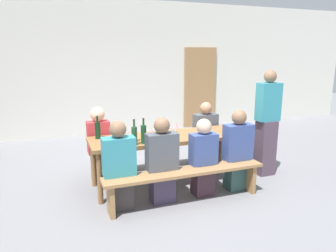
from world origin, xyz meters
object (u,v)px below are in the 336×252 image
at_px(bench_near, 186,177).
at_px(wine_glass_1, 156,127).
at_px(wine_glass_0, 228,127).
at_px(seated_guest_near_0, 119,168).
at_px(wine_glass_3, 176,125).
at_px(standing_host, 267,125).
at_px(bench_far, 154,149).
at_px(wine_bottle_1, 98,130).
at_px(seated_guest_far_0, 99,145).
at_px(wine_glass_2, 122,133).
at_px(seated_guest_near_3, 237,152).
at_px(seated_guest_near_1, 162,163).
at_px(wooden_door, 200,88).
at_px(wine_bottle_2, 144,134).
at_px(seated_guest_near_2, 203,159).
at_px(seated_guest_far_1, 205,136).
at_px(wine_bottle_0, 134,134).
at_px(tasting_table, 168,141).
at_px(wine_bottle_3, 134,135).

xyz_separation_m(bench_near, wine_glass_1, (-0.15, 0.80, 0.51)).
xyz_separation_m(wine_glass_0, seated_guest_near_0, (-1.71, -0.27, -0.33)).
height_order(wine_glass_3, standing_host, standing_host).
bearing_deg(wine_glass_0, bench_far, 133.68).
relative_size(wine_bottle_1, seated_guest_far_0, 0.28).
bearing_deg(seated_guest_far_0, wine_glass_2, 24.49).
bearing_deg(seated_guest_near_3, wine_glass_3, 45.74).
bearing_deg(seated_guest_near_1, wooden_door, -32.33).
relative_size(bench_far, wine_glass_0, 13.24).
bearing_deg(wine_bottle_1, wine_bottle_2, -40.95).
bearing_deg(seated_guest_near_3, wine_glass_1, 57.40).
bearing_deg(seated_guest_near_0, seated_guest_near_2, -90.00).
height_order(wine_glass_2, seated_guest_far_1, seated_guest_far_1).
distance_m(wine_glass_0, seated_guest_near_1, 1.22).
bearing_deg(wine_glass_0, seated_guest_near_3, -89.04).
relative_size(wine_bottle_0, seated_guest_far_1, 0.28).
relative_size(bench_near, bench_far, 1.00).
relative_size(wine_glass_1, seated_guest_near_2, 0.15).
height_order(wooden_door, seated_guest_far_1, wooden_door).
relative_size(bench_far, seated_guest_near_0, 1.92).
relative_size(wine_bottle_0, seated_guest_far_0, 0.27).
xyz_separation_m(tasting_table, seated_guest_near_3, (0.87, -0.52, -0.12)).
relative_size(wine_bottle_2, seated_guest_near_1, 0.30).
height_order(seated_guest_near_3, seated_guest_far_0, seated_guest_near_3).
xyz_separation_m(seated_guest_near_0, seated_guest_near_3, (1.71, 0.00, 0.01)).
height_order(wine_glass_1, standing_host, standing_host).
relative_size(bench_near, wine_glass_1, 13.32).
height_order(seated_guest_near_0, seated_guest_far_1, seated_guest_near_0).
relative_size(wooden_door, seated_guest_near_3, 1.80).
bearing_deg(seated_guest_near_3, seated_guest_near_0, 90.00).
bearing_deg(wine_bottle_0, seated_guest_near_0, -128.16).
xyz_separation_m(tasting_table, bench_far, (0.00, 0.67, -0.31)).
height_order(wine_glass_2, wine_glass_3, wine_glass_3).
bearing_deg(seated_guest_near_2, wine_glass_3, 11.69).
bearing_deg(bench_near, seated_guest_near_3, 9.78).
relative_size(seated_guest_near_1, seated_guest_far_0, 0.99).
xyz_separation_m(wine_bottle_2, seated_guest_near_3, (1.32, -0.26, -0.33)).
bearing_deg(standing_host, wine_glass_0, 4.79).
bearing_deg(wooden_door, standing_host, -99.21).
relative_size(tasting_table, seated_guest_near_0, 2.00).
relative_size(seated_guest_near_3, seated_guest_far_0, 1.01).
bearing_deg(wine_glass_0, standing_host, 4.79).
distance_m(wooden_door, wine_glass_3, 3.82).
bearing_deg(seated_guest_near_3, wine_bottle_2, 78.75).
bearing_deg(standing_host, seated_guest_near_1, 10.09).
relative_size(wine_bottle_3, seated_guest_near_1, 0.30).
bearing_deg(wine_bottle_1, tasting_table, -12.30).
distance_m(bench_far, wine_glass_1, 0.75).
relative_size(wooden_door, wine_bottle_1, 6.45).
bearing_deg(seated_guest_near_3, seated_guest_near_1, 90.00).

